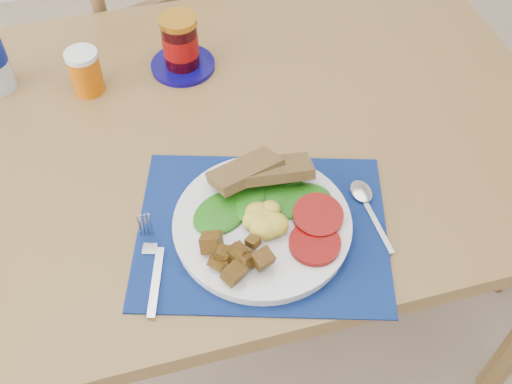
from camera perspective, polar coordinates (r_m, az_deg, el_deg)
ground at (r=1.70m, az=-1.59°, el=-17.24°), size 4.00×4.00×0.00m
table at (r=1.23m, az=-4.51°, el=3.18°), size 1.40×0.90×0.75m
chair_far at (r=1.78m, az=-9.73°, el=15.10°), size 0.50×0.49×1.09m
placemat at (r=1.01m, az=0.59°, el=-3.56°), size 0.49×0.43×0.00m
breakfast_plate at (r=0.99m, az=0.34°, el=-3.06°), size 0.29×0.29×0.07m
fork at (r=0.99m, az=-9.88°, el=-6.44°), size 0.05×0.18×0.00m
spoon at (r=1.06m, az=10.51°, el=-1.11°), size 0.04×0.16×0.00m
juice_glass at (r=1.27m, az=-15.92°, el=10.86°), size 0.06×0.06×0.09m
jam_on_saucer at (r=1.29m, az=-7.18°, el=13.61°), size 0.14×0.14×0.12m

